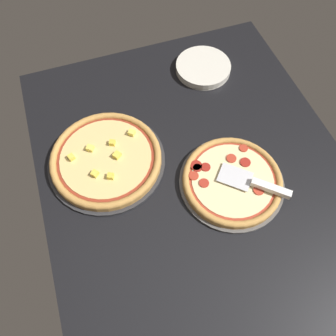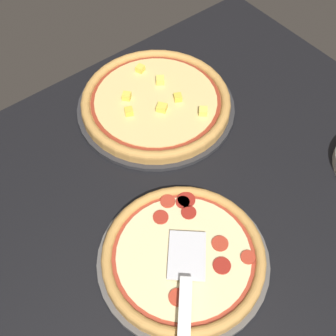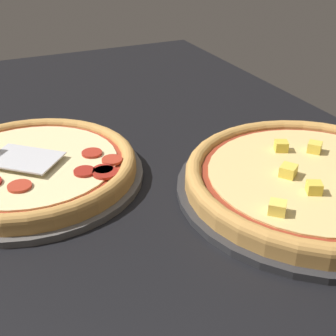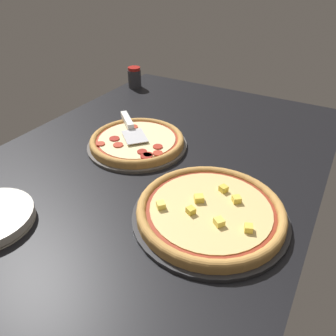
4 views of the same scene
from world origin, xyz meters
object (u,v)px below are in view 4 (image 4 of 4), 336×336
at_px(pizza_front, 137,140).
at_px(parmesan_shaker, 135,78).
at_px(pizza_back, 210,210).
at_px(serving_spatula, 129,124).

xyz_separation_m(pizza_front, parmesan_shaker, (-0.47, -0.34, 0.02)).
bearing_deg(pizza_back, pizza_front, -119.97).
bearing_deg(pizza_front, pizza_back, 60.03).
relative_size(pizza_back, serving_spatula, 1.84).
xyz_separation_m(pizza_back, serving_spatula, (-0.26, -0.43, 0.02)).
bearing_deg(serving_spatula, pizza_front, 52.28).
bearing_deg(parmesan_shaker, pizza_front, 35.39).
xyz_separation_m(pizza_back, parmesan_shaker, (-0.68, -0.69, 0.02)).
distance_m(pizza_front, parmesan_shaker, 0.58).
distance_m(pizza_back, parmesan_shaker, 0.97).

